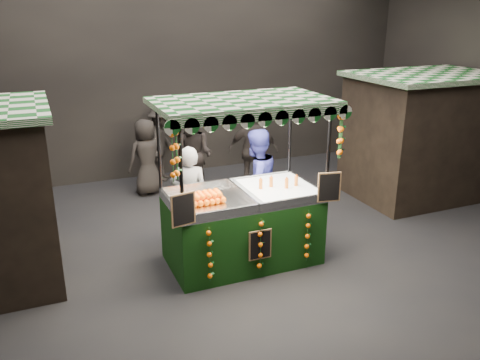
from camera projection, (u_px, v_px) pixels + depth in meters
name	position (u px, v px, depth m)	size (l,w,h in m)	color
ground	(263.00, 261.00, 7.95)	(12.00, 12.00, 0.00)	black
market_hall	(267.00, 43.00, 6.84)	(12.10, 10.10, 5.05)	black
neighbour_stall_right	(422.00, 135.00, 10.43)	(3.00, 2.20, 2.60)	black
juice_stall	(244.00, 215.00, 7.69)	(2.68, 1.58, 2.60)	black
vendor_grey	(189.00, 196.00, 8.27)	(0.73, 0.60, 1.73)	slate
vendor_blue	(256.00, 182.00, 8.71)	(1.10, 0.97, 1.90)	navy
shopper_1	(193.00, 155.00, 10.48)	(1.10, 1.11, 1.81)	black
shopper_2	(253.00, 150.00, 10.73)	(1.17, 0.89, 1.85)	#2E2825
shopper_3	(163.00, 143.00, 11.46)	(1.16, 1.33, 1.78)	#272320
shopper_4	(147.00, 157.00, 10.59)	(0.92, 0.72, 1.65)	black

